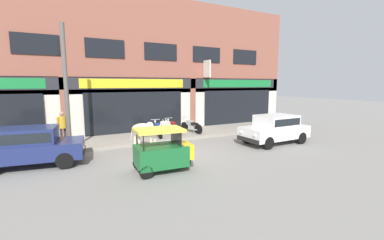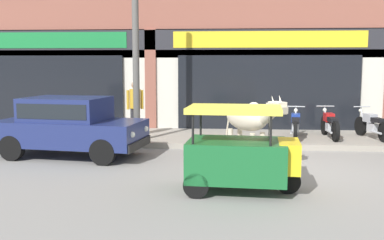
{
  "view_description": "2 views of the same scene",
  "coord_description": "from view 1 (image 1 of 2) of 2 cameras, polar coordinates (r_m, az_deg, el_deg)",
  "views": [
    {
      "loc": [
        -4.29,
        -9.87,
        3.04
      ],
      "look_at": [
        1.57,
        1.0,
        1.28
      ],
      "focal_mm": 24.0,
      "sensor_mm": 36.0,
      "label": 1
    },
    {
      "loc": [
        -1.34,
        -9.58,
        2.24
      ],
      "look_at": [
        -2.15,
        1.0,
        0.94
      ],
      "focal_mm": 42.0,
      "sensor_mm": 36.0,
      "label": 2
    }
  ],
  "objects": [
    {
      "name": "ground_plane",
      "position": [
        11.18,
        -4.7,
        -7.71
      ],
      "size": [
        90.0,
        90.0,
        0.0
      ],
      "primitive_type": "plane",
      "color": "gray"
    },
    {
      "name": "sidewalk",
      "position": [
        14.49,
        -10.52,
        -3.84
      ],
      "size": [
        19.0,
        2.91,
        0.16
      ],
      "primitive_type": "cube",
      "color": "gray",
      "rests_on": "ground"
    },
    {
      "name": "shop_building",
      "position": [
        15.85,
        -12.81,
        11.01
      ],
      "size": [
        23.0,
        1.4,
        8.25
      ],
      "color": "#8E5142",
      "rests_on": "ground"
    },
    {
      "name": "cow",
      "position": [
        11.36,
        -10.08,
        -2.35
      ],
      "size": [
        1.43,
        1.87,
        1.61
      ],
      "color": "beige",
      "rests_on": "ground"
    },
    {
      "name": "car_0",
      "position": [
        13.71,
        17.98,
        -1.65
      ],
      "size": [
        3.64,
        1.66,
        1.46
      ],
      "color": "black",
      "rests_on": "ground"
    },
    {
      "name": "car_1",
      "position": [
        11.14,
        -32.3,
        -4.7
      ],
      "size": [
        3.76,
        2.08,
        1.46
      ],
      "color": "black",
      "rests_on": "ground"
    },
    {
      "name": "auto_rickshaw",
      "position": [
        9.04,
        -6.5,
        -7.22
      ],
      "size": [
        2.03,
        1.29,
        1.52
      ],
      "color": "black",
      "rests_on": "ground"
    },
    {
      "name": "motorcycle_0",
      "position": [
        14.23,
        -7.65,
        -2.09
      ],
      "size": [
        0.58,
        1.8,
        0.88
      ],
      "color": "black",
      "rests_on": "sidewalk"
    },
    {
      "name": "motorcycle_1",
      "position": [
        14.76,
        -4.27,
        -1.67
      ],
      "size": [
        0.52,
        1.81,
        0.88
      ],
      "color": "black",
      "rests_on": "sidewalk"
    },
    {
      "name": "motorcycle_2",
      "position": [
        15.22,
        -0.17,
        -1.35
      ],
      "size": [
        0.65,
        1.78,
        0.88
      ],
      "color": "black",
      "rests_on": "sidewalk"
    },
    {
      "name": "pedestrian",
      "position": [
        13.39,
        -26.83,
        -0.94
      ],
      "size": [
        0.47,
        0.32,
        1.6
      ],
      "color": "#2D2D33",
      "rests_on": "sidewalk"
    },
    {
      "name": "utility_pole",
      "position": [
        12.38,
        -26.19,
        6.46
      ],
      "size": [
        0.18,
        0.18,
        5.42
      ],
      "primitive_type": "cylinder",
      "color": "#595651",
      "rests_on": "sidewalk"
    }
  ]
}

